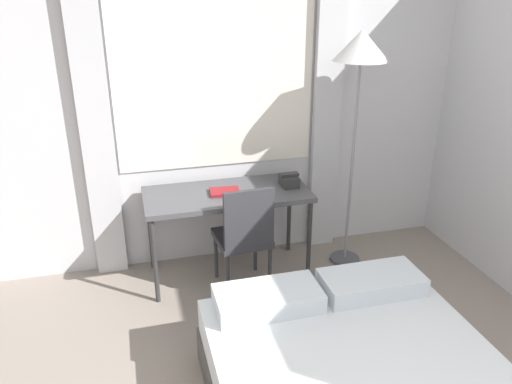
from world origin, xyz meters
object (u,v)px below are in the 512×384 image
Objects in this scene: standing_lamp at (360,59)px; telephone at (289,180)px; book at (225,192)px; desk at (227,199)px; desk_chair at (245,233)px.

telephone is (-0.52, 0.06, -0.94)m from standing_lamp.
desk is at bearing 39.48° from book.
desk is at bearing 102.02° from desk_chair.
book is (-0.54, -0.02, -0.03)m from telephone.
telephone is at bearing 2.33° from book.
book reaches higher than desk.
desk is 7.50× the size of telephone.
book is at bearing -140.52° from desk.
telephone is 0.72× the size of book.
desk is 0.08m from book.
desk_chair reaches higher than book.
desk_chair is at bearing -148.78° from telephone.
desk_chair is at bearing -73.60° from desk.
telephone is (0.44, 0.26, 0.29)m from desk_chair.
telephone reaches higher than book.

